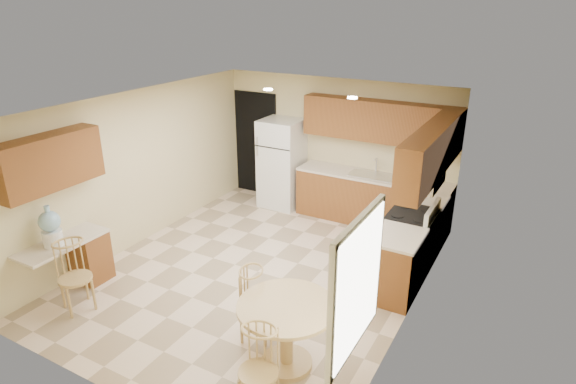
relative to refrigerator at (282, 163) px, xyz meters
The scene contains 30 objects.
floor 2.72m from the refrigerator, 68.40° to the right, with size 5.50×5.50×0.00m, color beige.
ceiling 3.06m from the refrigerator, 68.40° to the right, with size 4.50×5.50×0.02m, color white.
wall_back 1.09m from the refrigerator, 20.23° to the left, with size 4.50×0.02×2.50m, color beige.
wall_front 5.25m from the refrigerator, 79.55° to the right, with size 4.50×0.02×2.50m, color beige.
wall_left 2.76m from the refrigerator, 118.44° to the right, with size 0.02×5.50×2.50m, color beige.
wall_right 4.02m from the refrigerator, 36.87° to the right, with size 0.02×5.50×2.50m, color beige.
doorway 0.89m from the refrigerator, 157.27° to the left, with size 0.90×0.02×2.10m, color black.
base_cab_back 1.87m from the refrigerator, ahead, with size 2.75×0.60×0.87m, color brown.
counter_back 1.83m from the refrigerator, ahead, with size 2.75×0.63×0.04m, color beige.
base_cab_right_a 2.98m from the refrigerator, 10.64° to the right, with size 0.60×0.59×0.87m, color brown.
counter_right_a 2.95m from the refrigerator, 10.64° to the right, with size 0.63×0.59×0.04m, color beige.
base_cab_right_b 3.55m from the refrigerator, 34.59° to the right, with size 0.60×0.80×0.87m, color brown.
counter_right_b 3.52m from the refrigerator, 34.59° to the right, with size 0.63×0.80×0.04m, color beige.
upper_cab_back 2.09m from the refrigerator, ahead, with size 2.75×0.33×0.70m, color brown.
upper_cab_right 3.41m from the refrigerator, 21.41° to the right, with size 0.33×2.42×0.70m, color brown.
upper_cab_left 4.28m from the refrigerator, 105.84° to the right, with size 0.33×1.40×0.70m, color brown.
sink 1.80m from the refrigerator, ahead, with size 0.78×0.44×0.01m, color silver.
range_hood 3.24m from the refrigerator, 22.46° to the right, with size 0.50×0.76×0.14m, color silver.
desk_pedestal 3.90m from the refrigerator, 105.76° to the right, with size 0.48×0.42×0.72m, color brown.
desk_top 4.23m from the refrigerator, 104.36° to the right, with size 0.50×1.20×0.04m, color beige.
window 5.35m from the refrigerator, 53.21° to the right, with size 0.06×1.12×1.30m.
can_light_a 2.07m from the refrigerator, 69.44° to the right, with size 0.14×0.14×0.02m, color white.
can_light_b 2.74m from the refrigerator, 32.96° to the right, with size 0.14×0.14×0.02m, color white.
refrigerator is the anchor object (origin of this frame).
stove 3.15m from the refrigerator, 22.99° to the right, with size 0.65×0.76×1.09m.
dining_table 4.55m from the refrigerator, 59.65° to the right, with size 1.06×1.06×0.79m.
chair_table_a 4.15m from the refrigerator, 65.09° to the right, with size 0.40×0.52×0.91m.
chair_table_b 5.22m from the refrigerator, 63.27° to the right, with size 0.40×0.41×0.90m.
chair_desk 4.45m from the refrigerator, 97.77° to the right, with size 0.42×0.54×0.95m.
water_crock 4.35m from the refrigerator, 103.99° to the right, with size 0.27×0.27×0.57m.
Camera 1 is at (3.42, -5.23, 3.77)m, focal length 30.00 mm.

